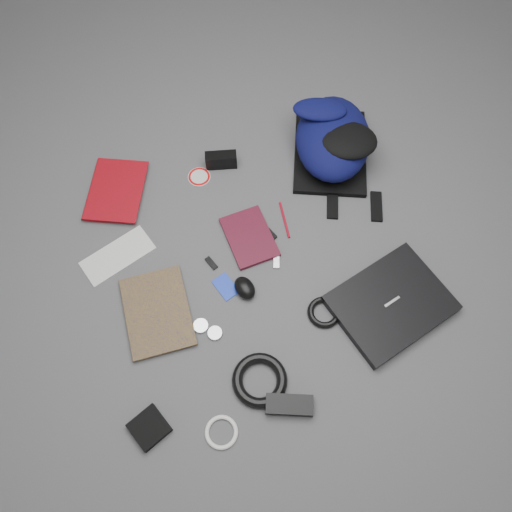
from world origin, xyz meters
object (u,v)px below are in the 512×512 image
object	(u,v)px
backpack	(333,138)
pouch	(149,428)
compact_camera	(221,160)
laptop	(391,304)
dvd_case	(249,237)
mouse	(245,288)
comic_book	(126,320)
power_brick	(289,405)
textbook_red	(90,189)

from	to	relation	value
backpack	pouch	world-z (taller)	backpack
backpack	compact_camera	world-z (taller)	backpack
laptop	compact_camera	size ratio (longest dim) A/B	3.11
dvd_case	compact_camera	distance (m)	0.32
dvd_case	pouch	distance (m)	0.69
dvd_case	mouse	xyz separation A→B (m)	(-0.07, -0.18, 0.01)
comic_book	dvd_case	distance (m)	0.49
dvd_case	power_brick	world-z (taller)	power_brick
backpack	mouse	distance (m)	0.64
backpack	pouch	xyz separation A→B (m)	(-0.85, -0.76, -0.07)
backpack	compact_camera	bearing A→B (deg)	-168.22
compact_camera	power_brick	world-z (taller)	compact_camera
pouch	laptop	bearing A→B (deg)	9.57
textbook_red	power_brick	size ratio (longest dim) A/B	1.87
dvd_case	backpack	bearing A→B (deg)	28.43
compact_camera	mouse	bearing A→B (deg)	-84.27
pouch	power_brick	bearing A→B (deg)	-8.66
laptop	dvd_case	bearing A→B (deg)	118.47
textbook_red	power_brick	world-z (taller)	power_brick
laptop	comic_book	bearing A→B (deg)	150.44
laptop	power_brick	distance (m)	0.46
laptop	pouch	bearing A→B (deg)	173.81
backpack	comic_book	xyz separation A→B (m)	(-0.86, -0.42, -0.08)
dvd_case	pouch	xyz separation A→B (m)	(-0.46, -0.51, 0.00)
dvd_case	mouse	size ratio (longest dim) A/B	2.46
power_brick	laptop	bearing A→B (deg)	45.91
comic_book	dvd_case	size ratio (longest dim) A/B	1.34
mouse	comic_book	bearing A→B (deg)	163.50
backpack	power_brick	xyz separation A→B (m)	(-0.45, -0.82, -0.07)
comic_book	power_brick	bearing A→B (deg)	-42.67
laptop	comic_book	distance (m)	0.85
compact_camera	laptop	bearing A→B (deg)	-49.11
comic_book	power_brick	distance (m)	0.57
pouch	backpack	bearing A→B (deg)	41.76
pouch	comic_book	bearing A→B (deg)	90.42
dvd_case	pouch	size ratio (longest dim) A/B	2.15
backpack	dvd_case	distance (m)	0.48
textbook_red	power_brick	distance (m)	1.02
textbook_red	pouch	xyz separation A→B (m)	(0.03, -0.86, -0.00)
compact_camera	dvd_case	bearing A→B (deg)	-75.69
pouch	textbook_red	bearing A→B (deg)	91.99
backpack	compact_camera	size ratio (longest dim) A/B	3.65
textbook_red	dvd_case	world-z (taller)	textbook_red
textbook_red	power_brick	bearing A→B (deg)	-42.23
comic_book	pouch	xyz separation A→B (m)	(0.00, -0.34, 0.00)
backpack	textbook_red	size ratio (longest dim) A/B	1.60
comic_book	compact_camera	size ratio (longest dim) A/B	2.46
laptop	power_brick	xyz separation A→B (m)	(-0.41, -0.20, -0.00)
power_brick	pouch	distance (m)	0.41
dvd_case	laptop	bearing A→B (deg)	-50.14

